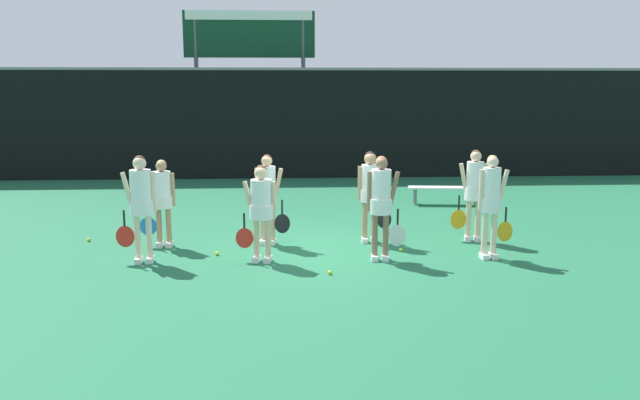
% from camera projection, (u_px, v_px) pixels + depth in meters
% --- Properties ---
extents(ground_plane, '(140.00, 140.00, 0.00)m').
position_uv_depth(ground_plane, '(320.00, 251.00, 11.23)').
color(ground_plane, '#216642').
extents(fence_windscreen, '(60.00, 0.08, 3.46)m').
position_uv_depth(fence_windscreen, '(304.00, 123.00, 19.62)').
color(fence_windscreen, black).
rests_on(fence_windscreen, ground_plane).
extents(scoreboard, '(4.26, 0.15, 5.29)m').
position_uv_depth(scoreboard, '(250.00, 46.00, 20.30)').
color(scoreboard, '#515156').
rests_on(scoreboard, ground_plane).
extents(bench_courtside, '(1.86, 0.54, 0.44)m').
position_uv_depth(bench_courtside, '(446.00, 189.00, 15.50)').
color(bench_courtside, silver).
rests_on(bench_courtside, ground_plane).
extents(player_0, '(0.68, 0.40, 1.81)m').
position_uv_depth(player_0, '(141.00, 199.00, 10.32)').
color(player_0, beige).
rests_on(player_0, ground_plane).
extents(player_1, '(0.69, 0.41, 1.65)m').
position_uv_depth(player_1, '(261.00, 205.00, 10.39)').
color(player_1, beige).
rests_on(player_1, ground_plane).
extents(player_2, '(0.67, 0.39, 1.78)m').
position_uv_depth(player_2, '(381.00, 199.00, 10.47)').
color(player_2, '#8C664C').
rests_on(player_2, ground_plane).
extents(player_3, '(0.62, 0.34, 1.78)m').
position_uv_depth(player_3, '(491.00, 199.00, 10.58)').
color(player_3, beige).
rests_on(player_3, ground_plane).
extents(player_4, '(0.67, 0.37, 1.61)m').
position_uv_depth(player_4, '(162.00, 196.00, 11.37)').
color(player_4, tan).
rests_on(player_4, ground_plane).
extents(player_5, '(0.64, 0.36, 1.69)m').
position_uv_depth(player_5, '(268.00, 192.00, 11.54)').
color(player_5, tan).
rests_on(player_5, ground_plane).
extents(player_6, '(0.64, 0.37, 1.73)m').
position_uv_depth(player_6, '(370.00, 188.00, 11.68)').
color(player_6, tan).
rests_on(player_6, ground_plane).
extents(player_7, '(0.65, 0.37, 1.75)m').
position_uv_depth(player_7, '(474.00, 188.00, 11.79)').
color(player_7, beige).
rests_on(player_7, ground_plane).
extents(tennis_ball_0, '(0.07, 0.07, 0.07)m').
position_uv_depth(tennis_ball_0, '(217.00, 253.00, 10.93)').
color(tennis_ball_0, '#CCE033').
rests_on(tennis_ball_0, ground_plane).
extents(tennis_ball_1, '(0.07, 0.07, 0.07)m').
position_uv_depth(tennis_ball_1, '(387.00, 248.00, 11.27)').
color(tennis_ball_1, '#CCE033').
rests_on(tennis_ball_1, ground_plane).
extents(tennis_ball_2, '(0.07, 0.07, 0.07)m').
position_uv_depth(tennis_ball_2, '(330.00, 272.00, 9.83)').
color(tennis_ball_2, '#CCE033').
rests_on(tennis_ball_2, ground_plane).
extents(tennis_ball_3, '(0.07, 0.07, 0.07)m').
position_uv_depth(tennis_ball_3, '(89.00, 240.00, 11.89)').
color(tennis_ball_3, '#CCE033').
rests_on(tennis_ball_3, ground_plane).
extents(tennis_ball_4, '(0.07, 0.07, 0.07)m').
position_uv_depth(tennis_ball_4, '(401.00, 250.00, 11.18)').
color(tennis_ball_4, '#CCE033').
rests_on(tennis_ball_4, ground_plane).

